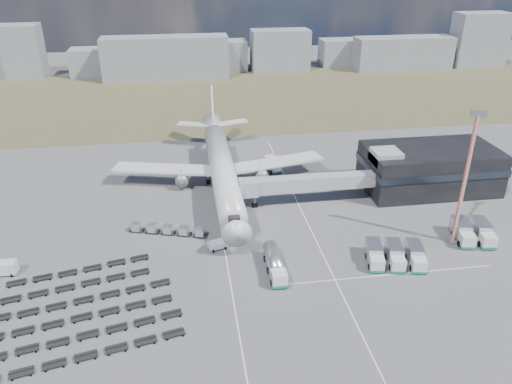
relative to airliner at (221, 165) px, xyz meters
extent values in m
plane|color=#565659|center=(0.00, -32.38, -5.29)|extent=(420.00, 420.00, 0.00)
cube|color=brown|center=(0.00, 77.62, -5.29)|extent=(420.00, 90.00, 0.01)
cube|color=silver|center=(-2.00, -27.38, -5.29)|extent=(0.25, 110.00, 0.01)
cube|color=silver|center=(16.00, -27.38, -5.29)|extent=(0.25, 110.00, 0.01)
cube|color=silver|center=(25.00, -40.38, -5.29)|extent=(40.00, 0.25, 0.01)
cube|color=black|center=(48.00, -8.38, -0.29)|extent=(30.00, 16.00, 10.00)
cube|color=#262D38|center=(48.00, -8.38, 0.91)|extent=(30.40, 16.40, 1.60)
cube|color=#939399|center=(36.00, -10.38, 4.21)|extent=(6.00, 6.00, 3.00)
cube|color=#939399|center=(18.10, -11.88, -0.19)|extent=(29.80, 3.00, 3.00)
cube|color=#939399|center=(4.70, -12.38, -0.19)|extent=(4.00, 3.60, 3.40)
cylinder|color=slate|center=(6.20, -11.88, -2.74)|extent=(0.70, 0.70, 5.10)
cylinder|color=black|center=(6.20, -11.88, -4.84)|extent=(1.40, 0.90, 1.40)
cylinder|color=silver|center=(0.00, -2.38, 0.01)|extent=(5.60, 48.00, 5.60)
cone|color=silver|center=(0.00, -28.88, 0.01)|extent=(5.60, 5.00, 5.60)
cone|color=silver|center=(0.00, 25.62, 0.81)|extent=(5.60, 8.00, 5.60)
cube|color=black|center=(0.00, -26.88, 0.81)|extent=(2.20, 2.00, 0.80)
cube|color=silver|center=(-13.00, 2.62, -1.19)|extent=(25.59, 11.38, 0.50)
cube|color=silver|center=(13.00, 2.62, -1.19)|extent=(25.59, 11.38, 0.50)
cylinder|color=slate|center=(-9.50, 0.62, -2.89)|extent=(3.00, 5.00, 3.00)
cylinder|color=slate|center=(9.50, 0.62, -2.89)|extent=(3.00, 5.00, 3.00)
cube|color=silver|center=(-5.50, 27.62, 1.21)|extent=(9.49, 5.63, 0.35)
cube|color=silver|center=(5.50, 27.62, 1.21)|extent=(9.49, 5.63, 0.35)
cube|color=silver|center=(0.00, 28.62, 6.51)|extent=(0.50, 9.06, 11.45)
cylinder|color=slate|center=(0.00, -23.38, -4.04)|extent=(0.50, 0.50, 2.50)
cylinder|color=slate|center=(-3.20, 1.62, -4.04)|extent=(0.60, 0.60, 2.50)
cylinder|color=slate|center=(3.20, 1.62, -4.04)|extent=(0.60, 0.60, 2.50)
cylinder|color=black|center=(0.00, -23.38, -4.79)|extent=(0.50, 1.20, 1.20)
cube|color=gray|center=(-42.89, 120.73, 0.51)|extent=(24.55, 12.00, 11.60)
cube|color=gray|center=(-13.99, 110.61, 3.48)|extent=(52.75, 12.00, 17.54)
cube|color=gray|center=(7.98, 121.93, 1.34)|extent=(27.85, 12.00, 13.27)
cube|color=gray|center=(37.01, 118.03, 3.72)|extent=(25.82, 12.00, 18.03)
cube|color=gray|center=(75.88, 125.49, 0.67)|extent=(35.26, 12.00, 11.92)
cube|color=gray|center=(93.62, 113.00, 1.89)|extent=(44.70, 12.00, 14.36)
cube|color=gray|center=(130.81, 114.00, 6.79)|extent=(24.27, 12.00, 24.16)
cube|color=silver|center=(6.08, -40.52, -3.74)|extent=(2.58, 2.58, 2.46)
cube|color=#157956|center=(6.08, -40.52, -4.70)|extent=(2.69, 2.69, 0.54)
cylinder|color=silver|center=(6.11, -35.28, -3.26)|extent=(2.71, 8.04, 2.68)
cube|color=slate|center=(6.11, -35.28, -4.49)|extent=(2.60, 8.04, 0.37)
cylinder|color=black|center=(6.10, -36.88, -4.76)|extent=(2.79, 1.19, 1.18)
cube|color=silver|center=(-3.29, -27.46, -4.52)|extent=(3.88, 2.84, 1.54)
cube|color=silver|center=(-41.09, -30.15, -4.04)|extent=(4.85, 2.36, 2.50)
cube|color=silver|center=(13.48, 7.30, -3.64)|extent=(3.73, 6.58, 2.89)
cube|color=#157956|center=(13.48, 7.30, -4.83)|extent=(3.85, 6.71, 0.47)
cube|color=silver|center=(24.00, -38.72, -3.89)|extent=(2.90, 2.82, 2.37)
cube|color=#157956|center=(24.00, -38.72, -4.81)|extent=(3.03, 2.94, 0.48)
cube|color=silver|center=(24.75, -35.03, -3.46)|extent=(3.52, 5.37, 2.80)
cube|color=silver|center=(27.59, -39.45, -3.89)|extent=(2.90, 2.82, 2.37)
cube|color=#157956|center=(27.59, -39.45, -4.81)|extent=(3.03, 2.94, 0.48)
cube|color=silver|center=(28.34, -35.76, -3.46)|extent=(3.52, 5.37, 2.80)
cube|color=silver|center=(31.18, -40.18, -3.89)|extent=(2.90, 2.82, 2.37)
cube|color=#157956|center=(31.18, -40.18, -4.81)|extent=(3.03, 2.94, 0.48)
cube|color=silver|center=(31.93, -36.49, -3.46)|extent=(3.52, 5.37, 2.80)
cube|color=silver|center=(43.76, -34.03, -3.80)|extent=(3.05, 2.95, 2.52)
cube|color=#157956|center=(43.76, -34.03, -4.78)|extent=(3.18, 3.09, 0.52)
cube|color=silver|center=(44.48, -30.08, -3.34)|extent=(3.65, 5.68, 2.98)
cube|color=silver|center=(47.60, -34.73, -3.80)|extent=(3.05, 2.95, 2.52)
cube|color=#157956|center=(47.60, -34.73, -4.78)|extent=(3.18, 3.09, 0.52)
cube|color=silver|center=(48.32, -30.77, -3.34)|extent=(3.65, 5.68, 2.98)
cube|color=black|center=(-18.93, -18.69, -4.98)|extent=(3.05, 2.38, 0.19)
cube|color=silver|center=(-18.93, -18.69, -4.11)|extent=(2.07, 2.07, 1.54)
cube|color=black|center=(-15.78, -19.68, -4.98)|extent=(3.05, 2.38, 0.19)
cube|color=silver|center=(-15.78, -19.68, -4.11)|extent=(2.07, 2.07, 1.54)
cube|color=black|center=(-12.64, -20.68, -4.98)|extent=(3.05, 2.38, 0.19)
cube|color=silver|center=(-12.64, -20.68, -4.11)|extent=(2.07, 2.07, 1.54)
cube|color=black|center=(-9.50, -21.67, -4.98)|extent=(3.05, 2.38, 0.19)
cube|color=silver|center=(-9.50, -21.67, -4.11)|extent=(2.07, 2.07, 1.54)
cube|color=black|center=(-6.36, -22.66, -4.98)|extent=(3.05, 2.38, 0.19)
cube|color=silver|center=(-6.36, -22.66, -4.11)|extent=(2.07, 2.07, 1.54)
cube|color=black|center=(-23.78, -52.76, -4.92)|extent=(28.79, 7.86, 0.75)
cube|color=black|center=(-24.73, -48.49, -4.92)|extent=(28.79, 7.86, 0.75)
cube|color=black|center=(-25.68, -44.23, -4.92)|extent=(28.79, 7.86, 0.75)
cube|color=black|center=(-26.63, -39.96, -4.92)|extent=(28.79, 7.86, 0.75)
cube|color=black|center=(-27.58, -35.69, -4.92)|extent=(24.72, 6.95, 0.75)
cube|color=black|center=(-28.53, -31.43, -4.92)|extent=(24.72, 6.95, 0.75)
cylinder|color=red|center=(42.14, -31.82, 7.52)|extent=(0.72, 0.72, 25.63)
cube|color=slate|center=(42.14, -31.82, 20.65)|extent=(2.54, 1.26, 1.23)
cube|color=#565659|center=(42.14, -31.82, -5.14)|extent=(2.05, 2.05, 0.31)
camera|label=1|loc=(-7.99, -107.87, 46.66)|focal=35.00mm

